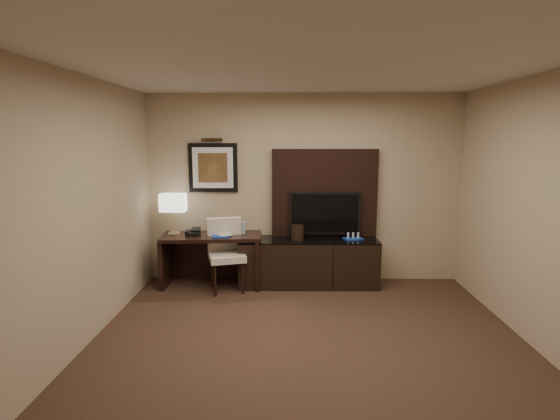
{
  "coord_description": "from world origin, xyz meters",
  "views": [
    {
      "loc": [
        -0.2,
        -3.78,
        2.09
      ],
      "look_at": [
        -0.32,
        1.8,
        1.15
      ],
      "focal_mm": 28.0,
      "sensor_mm": 36.0,
      "label": 1
    }
  ],
  "objects_px": {
    "desk_phone": "(193,232)",
    "ice_bucket": "(297,232)",
    "tv": "(325,213)",
    "water_bottle": "(243,228)",
    "table_lamp": "(173,212)",
    "minibar_tray": "(353,236)",
    "desk_chair": "(227,256)",
    "desk": "(212,260)",
    "credenza": "(308,262)"
  },
  "relations": [
    {
      "from": "table_lamp",
      "to": "ice_bucket",
      "type": "relative_size",
      "value": 2.92
    },
    {
      "from": "desk_chair",
      "to": "minibar_tray",
      "type": "height_order",
      "value": "desk_chair"
    },
    {
      "from": "desk",
      "to": "ice_bucket",
      "type": "relative_size",
      "value": 6.61
    },
    {
      "from": "table_lamp",
      "to": "minibar_tray",
      "type": "relative_size",
      "value": 2.39
    },
    {
      "from": "table_lamp",
      "to": "water_bottle",
      "type": "bearing_deg",
      "value": 1.44
    },
    {
      "from": "ice_bucket",
      "to": "minibar_tray",
      "type": "relative_size",
      "value": 0.82
    },
    {
      "from": "desk",
      "to": "ice_bucket",
      "type": "distance_m",
      "value": 1.27
    },
    {
      "from": "desk",
      "to": "ice_bucket",
      "type": "bearing_deg",
      "value": -3.83
    },
    {
      "from": "tv",
      "to": "water_bottle",
      "type": "bearing_deg",
      "value": -174.93
    },
    {
      "from": "tv",
      "to": "desk_chair",
      "type": "height_order",
      "value": "tv"
    },
    {
      "from": "desk_chair",
      "to": "water_bottle",
      "type": "bearing_deg",
      "value": 39.46
    },
    {
      "from": "desk_phone",
      "to": "minibar_tray",
      "type": "distance_m",
      "value": 2.23
    },
    {
      "from": "desk_phone",
      "to": "ice_bucket",
      "type": "bearing_deg",
      "value": 0.78
    },
    {
      "from": "water_bottle",
      "to": "ice_bucket",
      "type": "distance_m",
      "value": 0.77
    },
    {
      "from": "desk_chair",
      "to": "minibar_tray",
      "type": "relative_size",
      "value": 3.85
    },
    {
      "from": "desk_phone",
      "to": "water_bottle",
      "type": "bearing_deg",
      "value": 9.5
    },
    {
      "from": "ice_bucket",
      "to": "minibar_tray",
      "type": "xyz_separation_m",
      "value": [
        0.78,
        0.04,
        -0.06
      ]
    },
    {
      "from": "desk",
      "to": "minibar_tray",
      "type": "xyz_separation_m",
      "value": [
        1.98,
        0.05,
        0.35
      ]
    },
    {
      "from": "desk_phone",
      "to": "desk_chair",
      "type": "bearing_deg",
      "value": -19.39
    },
    {
      "from": "credenza",
      "to": "tv",
      "type": "bearing_deg",
      "value": 30.48
    },
    {
      "from": "desk_phone",
      "to": "ice_bucket",
      "type": "xyz_separation_m",
      "value": [
        1.45,
        0.06,
        -0.01
      ]
    },
    {
      "from": "credenza",
      "to": "table_lamp",
      "type": "height_order",
      "value": "table_lamp"
    },
    {
      "from": "desk",
      "to": "minibar_tray",
      "type": "distance_m",
      "value": 2.01
    },
    {
      "from": "ice_bucket",
      "to": "table_lamp",
      "type": "bearing_deg",
      "value": 178.39
    },
    {
      "from": "desk",
      "to": "ice_bucket",
      "type": "xyz_separation_m",
      "value": [
        1.2,
        0.01,
        0.4
      ]
    },
    {
      "from": "credenza",
      "to": "table_lamp",
      "type": "relative_size",
      "value": 3.19
    },
    {
      "from": "desk_chair",
      "to": "ice_bucket",
      "type": "height_order",
      "value": "desk_chair"
    },
    {
      "from": "table_lamp",
      "to": "desk_phone",
      "type": "relative_size",
      "value": 3.25
    },
    {
      "from": "tv",
      "to": "ice_bucket",
      "type": "height_order",
      "value": "tv"
    },
    {
      "from": "table_lamp",
      "to": "ice_bucket",
      "type": "bearing_deg",
      "value": -1.61
    },
    {
      "from": "table_lamp",
      "to": "tv",
      "type": "bearing_deg",
      "value": 3.41
    },
    {
      "from": "table_lamp",
      "to": "ice_bucket",
      "type": "xyz_separation_m",
      "value": [
        1.74,
        -0.05,
        -0.27
      ]
    },
    {
      "from": "water_bottle",
      "to": "minibar_tray",
      "type": "relative_size",
      "value": 0.68
    },
    {
      "from": "credenza",
      "to": "desk_phone",
      "type": "relative_size",
      "value": 10.37
    },
    {
      "from": "tv",
      "to": "desk_chair",
      "type": "bearing_deg",
      "value": -163.83
    },
    {
      "from": "credenza",
      "to": "desk_chair",
      "type": "xyz_separation_m",
      "value": [
        -1.12,
        -0.25,
        0.16
      ]
    },
    {
      "from": "water_bottle",
      "to": "ice_bucket",
      "type": "bearing_deg",
      "value": -5.49
    },
    {
      "from": "tv",
      "to": "table_lamp",
      "type": "distance_m",
      "value": 2.13
    },
    {
      "from": "water_bottle",
      "to": "tv",
      "type": "bearing_deg",
      "value": 5.07
    },
    {
      "from": "credenza",
      "to": "minibar_tray",
      "type": "relative_size",
      "value": 7.63
    },
    {
      "from": "tv",
      "to": "desk_phone",
      "type": "bearing_deg",
      "value": -172.65
    },
    {
      "from": "table_lamp",
      "to": "water_bottle",
      "type": "xyz_separation_m",
      "value": [
        0.98,
        0.02,
        -0.22
      ]
    },
    {
      "from": "desk",
      "to": "tv",
      "type": "height_order",
      "value": "tv"
    },
    {
      "from": "desk",
      "to": "tv",
      "type": "xyz_separation_m",
      "value": [
        1.59,
        0.19,
        0.65
      ]
    },
    {
      "from": "table_lamp",
      "to": "desk_phone",
      "type": "distance_m",
      "value": 0.41
    },
    {
      "from": "desk_chair",
      "to": "water_bottle",
      "type": "xyz_separation_m",
      "value": [
        0.2,
        0.29,
        0.33
      ]
    },
    {
      "from": "desk",
      "to": "table_lamp",
      "type": "xyz_separation_m",
      "value": [
        -0.54,
        0.06,
        0.67
      ]
    },
    {
      "from": "credenza",
      "to": "minibar_tray",
      "type": "bearing_deg",
      "value": -0.95
    },
    {
      "from": "table_lamp",
      "to": "water_bottle",
      "type": "height_order",
      "value": "table_lamp"
    },
    {
      "from": "credenza",
      "to": "minibar_tray",
      "type": "height_order",
      "value": "minibar_tray"
    }
  ]
}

